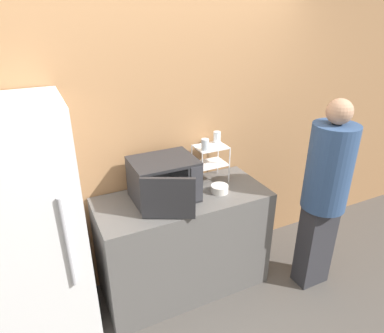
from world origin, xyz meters
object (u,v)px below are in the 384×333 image
(microwave, at_px, (164,180))
(refrigerator, at_px, (32,235))
(glass_back_right, at_px, (217,137))
(person, at_px, (325,189))
(glass_front_left, at_px, (205,145))
(bowl, at_px, (220,189))
(dish_rack, at_px, (211,156))

(microwave, distance_m, refrigerator, 1.00)
(glass_back_right, xyz_separation_m, person, (0.64, -0.67, -0.33))
(glass_front_left, bearing_deg, microwave, -169.74)
(glass_back_right, distance_m, refrigerator, 1.61)
(glass_front_left, bearing_deg, glass_back_right, 33.11)
(refrigerator, bearing_deg, bowl, -2.02)
(person, bearing_deg, refrigerator, 168.65)
(microwave, relative_size, glass_front_left, 5.93)
(glass_back_right, height_order, refrigerator, refrigerator)
(glass_front_left, xyz_separation_m, bowl, (0.05, -0.16, -0.34))
(bowl, bearing_deg, person, -26.97)
(glass_back_right, distance_m, bowl, 0.46)
(person, relative_size, refrigerator, 0.94)
(microwave, relative_size, refrigerator, 0.32)
(dish_rack, xyz_separation_m, refrigerator, (-1.46, -0.17, -0.24))
(glass_front_left, height_order, bowl, glass_front_left)
(microwave, bearing_deg, glass_back_right, 18.13)
(dish_rack, distance_m, person, 0.98)
(glass_back_right, height_order, person, person)
(glass_back_right, height_order, bowl, glass_back_right)
(dish_rack, xyz_separation_m, glass_back_right, (0.09, 0.06, 0.14))
(dish_rack, bearing_deg, glass_front_left, -145.63)
(person, bearing_deg, dish_rack, 140.08)
(glass_back_right, relative_size, bowl, 0.68)
(glass_front_left, bearing_deg, bowl, -71.54)
(microwave, xyz_separation_m, refrigerator, (-0.98, -0.04, -0.17))
(microwave, height_order, person, person)
(refrigerator, bearing_deg, microwave, 2.47)
(bowl, bearing_deg, glass_back_right, 66.29)
(person, distance_m, refrigerator, 2.24)
(bowl, height_order, person, person)
(glass_front_left, bearing_deg, dish_rack, 34.37)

